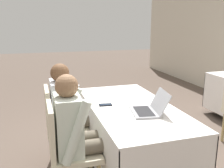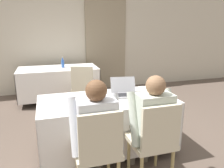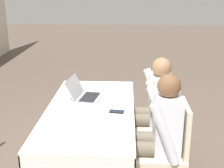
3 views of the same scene
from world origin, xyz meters
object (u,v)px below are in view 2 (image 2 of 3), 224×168
at_px(chair_near_left, 98,148).
at_px(chair_near_right, 154,139).
at_px(laptop, 124,92).
at_px(cell_phone, 106,106).
at_px(water_bottle, 63,63).
at_px(person_checkered_shirt, 95,128).
at_px(chair_far_spare, 84,86).
at_px(person_white_shirt, 150,121).

distance_m(chair_near_left, chair_near_right, 0.60).
xyz_separation_m(laptop, cell_phone, (-0.35, -0.34, -0.04)).
relative_size(cell_phone, chair_near_right, 0.16).
xyz_separation_m(water_bottle, person_checkered_shirt, (0.06, -2.97, -0.18)).
bearing_deg(laptop, chair_near_left, -115.04).
distance_m(cell_phone, person_checkered_shirt, 0.43).
distance_m(chair_far_spare, person_checkered_shirt, 2.15).
distance_m(cell_phone, chair_near_left, 0.57).
distance_m(water_bottle, person_white_shirt, 3.05).
relative_size(cell_phone, chair_far_spare, 0.16).
relative_size(laptop, chair_near_left, 0.42).
height_order(chair_far_spare, person_white_shirt, person_white_shirt).
relative_size(laptop, water_bottle, 1.62).
relative_size(cell_phone, person_checkered_shirt, 0.12).
relative_size(laptop, person_checkered_shirt, 0.33).
bearing_deg(person_checkered_shirt, person_white_shirt, -180.00).
distance_m(chair_near_left, chair_far_spare, 2.25).
bearing_deg(person_white_shirt, person_checkered_shirt, 0.00).
xyz_separation_m(person_checkered_shirt, person_white_shirt, (0.60, 0.00, 0.00)).
height_order(chair_near_right, person_white_shirt, person_white_shirt).
xyz_separation_m(laptop, chair_far_spare, (-0.32, 1.42, -0.27)).
relative_size(chair_near_left, person_white_shirt, 0.78).
bearing_deg(person_white_shirt, laptop, -87.12).
bearing_deg(chair_near_right, water_bottle, -77.92).
height_order(water_bottle, person_white_shirt, person_white_shirt).
bearing_deg(chair_far_spare, person_checkered_shirt, 103.54).
xyz_separation_m(water_bottle, chair_near_left, (0.06, -3.08, -0.34)).
height_order(laptop, person_white_shirt, person_white_shirt).
distance_m(laptop, chair_near_left, 1.02).
height_order(chair_near_left, person_checkered_shirt, person_checkered_shirt).
xyz_separation_m(cell_phone, water_bottle, (-0.28, 2.61, 0.10)).
bearing_deg(person_white_shirt, cell_phone, -43.76).
bearing_deg(water_bottle, chair_near_right, -77.92).
relative_size(cell_phone, chair_near_left, 0.16).
xyz_separation_m(water_bottle, chair_near_right, (0.66, -3.08, -0.34)).
height_order(water_bottle, chair_far_spare, water_bottle).
xyz_separation_m(chair_near_left, person_white_shirt, (0.60, 0.10, 0.16)).
distance_m(chair_far_spare, person_white_shirt, 2.16).
xyz_separation_m(cell_phone, chair_near_right, (0.38, -0.47, -0.24)).
xyz_separation_m(cell_phone, chair_far_spare, (0.03, 1.76, -0.24)).
bearing_deg(water_bottle, cell_phone, -83.91).
bearing_deg(person_white_shirt, chair_far_spare, -80.64).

